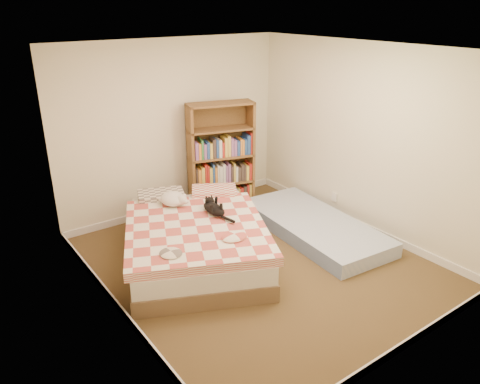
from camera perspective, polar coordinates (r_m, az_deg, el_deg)
room at (r=5.24m, az=2.35°, el=2.74°), size 3.51×4.01×2.51m
bed at (r=5.76m, az=-5.66°, el=-5.61°), size 2.30×2.62×0.58m
bookshelf at (r=7.05m, az=-2.41°, el=2.65°), size 1.05×0.58×1.61m
floor_mattress at (r=6.47m, az=8.98°, el=-4.12°), size 1.18×2.28×0.20m
black_cat at (r=5.76m, az=-3.34°, el=-1.95°), size 0.30×0.66×0.15m
white_dog at (r=6.02m, az=-8.06°, el=-0.82°), size 0.40×0.42×0.17m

